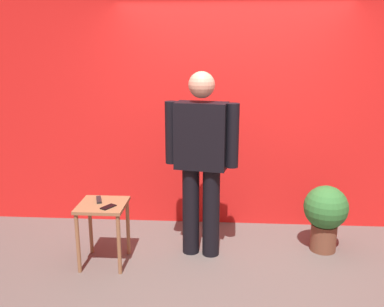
{
  "coord_description": "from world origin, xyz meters",
  "views": [
    {
      "loc": [
        -0.14,
        -3.36,
        2.03
      ],
      "look_at": [
        -0.39,
        0.55,
        1.03
      ],
      "focal_mm": 39.0,
      "sensor_mm": 36.0,
      "label": 1
    }
  ],
  "objects_px": {
    "standing_person": "(201,156)",
    "cell_phone": "(108,207)",
    "potted_plant": "(325,213)",
    "tv_remote": "(99,200)",
    "side_table": "(103,215)"
  },
  "relations": [
    {
      "from": "standing_person",
      "to": "cell_phone",
      "type": "distance_m",
      "value": 0.99
    },
    {
      "from": "standing_person",
      "to": "potted_plant",
      "type": "relative_size",
      "value": 2.65
    },
    {
      "from": "potted_plant",
      "to": "tv_remote",
      "type": "bearing_deg",
      "value": -171.46
    },
    {
      "from": "standing_person",
      "to": "potted_plant",
      "type": "distance_m",
      "value": 1.4
    },
    {
      "from": "potted_plant",
      "to": "standing_person",
      "type": "bearing_deg",
      "value": -173.44
    },
    {
      "from": "tv_remote",
      "to": "potted_plant",
      "type": "height_order",
      "value": "potted_plant"
    },
    {
      "from": "standing_person",
      "to": "tv_remote",
      "type": "distance_m",
      "value": 1.06
    },
    {
      "from": "side_table",
      "to": "cell_phone",
      "type": "height_order",
      "value": "cell_phone"
    },
    {
      "from": "standing_person",
      "to": "cell_phone",
      "type": "height_order",
      "value": "standing_person"
    },
    {
      "from": "cell_phone",
      "to": "potted_plant",
      "type": "height_order",
      "value": "potted_plant"
    },
    {
      "from": "standing_person",
      "to": "tv_remote",
      "type": "height_order",
      "value": "standing_person"
    },
    {
      "from": "standing_person",
      "to": "potted_plant",
      "type": "bearing_deg",
      "value": 6.56
    },
    {
      "from": "tv_remote",
      "to": "potted_plant",
      "type": "xyz_separation_m",
      "value": [
        2.22,
        0.33,
        -0.21
      ]
    },
    {
      "from": "standing_person",
      "to": "side_table",
      "type": "relative_size",
      "value": 2.99
    },
    {
      "from": "tv_remote",
      "to": "standing_person",
      "type": "bearing_deg",
      "value": -7.62
    }
  ]
}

